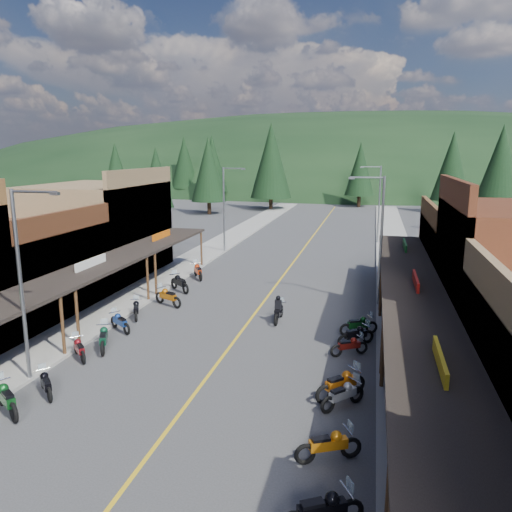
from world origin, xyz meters
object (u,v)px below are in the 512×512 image
Objects in this scene: shop_east_3 at (486,260)px; bike_west_4 at (6,397)px; pine_11 at (500,172)px; bike_east_7 at (349,345)px; pine_1 at (212,163)px; bike_west_5 at (46,383)px; pine_10 at (209,169)px; bike_east_8 at (356,334)px; bike_east_3 at (322,509)px; streetlight_3 at (378,201)px; bike_west_10 at (168,296)px; pedestrian_east_a at (419,376)px; pine_3 at (360,169)px; bike_west_6 at (79,348)px; shop_west_3 at (100,230)px; streetlight_2 at (379,235)px; pine_4 at (452,166)px; bike_west_7 at (104,337)px; bike_west_12 at (198,270)px; pedestrian_east_b at (388,277)px; bike_west_8 at (120,321)px; bike_east_5 at (343,394)px; streetlight_1 at (225,206)px; shop_west_2 at (14,271)px; bike_east_6 at (341,383)px; rider_on_bike at (279,311)px; streetlight_0 at (23,278)px; bike_west_9 at (136,308)px; pine_0 at (116,168)px; bike_east_9 at (359,324)px; bike_west_11 at (180,282)px; bike_east_4 at (328,444)px.

bike_west_4 is at bearing -135.10° from shop_east_3.
pine_11 is 41.35m from bike_east_7.
pine_1 is 79.40m from bike_west_5.
bike_east_8 is at bearing -63.85° from pine_10.
bike_east_3 is at bearing -39.96° from bike_east_8.
streetlight_3 reaches higher than bike_east_7.
pedestrian_east_a is (14.17, -8.88, 0.30)m from bike_west_10.
bike_west_6 is at bearing -98.47° from pine_3.
shop_west_3 is 16.83m from bike_west_6.
bike_east_8 is (2.01, -64.88, -5.90)m from pine_3.
streetlight_2 is 32.83m from pine_11.
pine_4 is 5.54× the size of bike_west_7.
streetlight_3 is 15.55m from pine_11.
bike_west_5 is at bearing -93.65° from bike_east_8.
bike_west_5 is at bearing -120.97° from bike_west_12.
pedestrian_east_b is at bearing -56.25° from pine_10.
pedestrian_east_b is (14.01, 11.28, 0.46)m from bike_west_8.
bike_east_8 is at bearing -11.35° from bike_west_5.
bike_west_5 is 0.92× the size of bike_east_5.
streetlight_1 is 5.01× the size of pedestrian_east_a.
shop_west_2 reaches higher than pedestrian_east_a.
pedestrian_east_b is at bearing 129.95° from bike_east_6.
pine_11 is at bearing 12.59° from bike_west_12.
bike_west_4 is at bearing -77.18° from pine_1.
rider_on_bike is (7.26, 10.66, 0.10)m from bike_west_5.
streetlight_1 is at bearing 46.52° from bike_west_5.
bike_east_5 is at bearing -91.92° from streetlight_3.
streetlight_2 is 4.96m from pedestrian_east_b.
bike_east_6 is at bearing -63.54° from rider_on_bike.
pine_11 is (44.00, -32.00, -0.05)m from pine_1.
pine_4 is (11.05, 52.00, 2.78)m from streetlight_2.
shop_west_3 is 1.00× the size of shop_east_3.
streetlight_3 is at bearing 135.16° from bike_east_6.
shop_east_3 is 1.36× the size of streetlight_0.
bike_west_12 is (0.25, 15.38, 0.10)m from bike_west_6.
bike_east_7 is at bearing -37.88° from bike_west_9.
pine_0 is 5.50× the size of bike_west_9.
shop_west_2 is at bearing -132.92° from pine_11.
streetlight_2 is 12.49m from pedestrian_east_a.
bike_east_9 is (19.88, -8.66, -2.93)m from shop_west_3.
shop_east_3 is at bearing -40.83° from bike_west_11.
pine_1 is 5.49× the size of bike_west_12.
bike_east_5 is (23.77, -55.27, -6.20)m from pine_10.
bike_east_5 is at bearing -66.73° from pine_10.
bike_west_6 is 0.84× the size of bike_east_6.
pine_11 reaches higher than pedestrian_east_a.
bike_west_11 is 1.11× the size of bike_east_4.
pine_10 is at bearing 74.90° from bike_west_12.
shop_west_3 reaches higher than bike_east_6.
bike_west_7 is 1.10× the size of bike_east_9.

